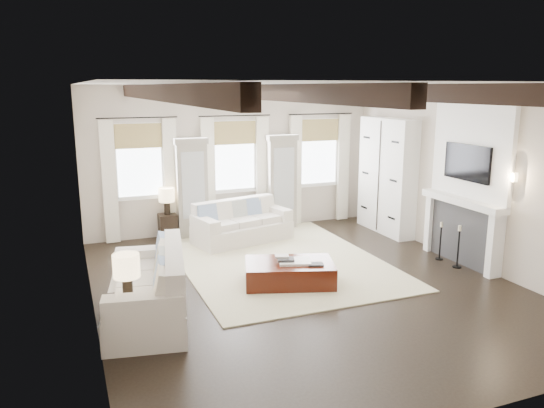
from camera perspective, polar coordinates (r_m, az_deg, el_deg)
name	(u,v)px	position (r m, az deg, el deg)	size (l,w,h in m)	color
ground	(305,285)	(8.73, 3.57, -8.72)	(7.50, 7.50, 0.00)	black
room_shell	(324,161)	(9.35, 5.56, 4.67)	(6.54, 7.54, 3.22)	beige
area_rug	(279,260)	(9.87, 0.75, -6.08)	(3.53, 4.70, 0.02)	beige
sofa_back	(241,225)	(11.04, -3.37, -2.26)	(2.15, 1.35, 0.85)	silver
sofa_left	(152,290)	(7.65, -12.80, -9.01)	(1.40, 2.40, 0.97)	silver
ottoman	(289,273)	(8.70, 1.87, -7.45)	(1.42, 0.89, 0.37)	black
tray	(295,262)	(8.62, 2.47, -6.20)	(0.50, 0.38, 0.04)	white
book_lower	(286,259)	(8.58, 1.50, -5.99)	(0.26, 0.20, 0.04)	#262628
book_upper	(282,256)	(8.64, 1.07, -5.63)	(0.22, 0.17, 0.03)	beige
book_loose	(316,264)	(8.52, 4.72, -6.49)	(0.24, 0.18, 0.03)	#262628
side_table_front	(129,317)	(7.22, -15.08, -11.61)	(0.52, 0.52, 0.52)	black
lamp_front	(126,268)	(6.98, -15.39, -6.70)	(0.34, 0.34, 0.58)	black
side_table_back	(168,227)	(11.36, -11.13, -2.44)	(0.36, 0.36, 0.55)	black
lamp_back	(167,196)	(11.21, -11.27, 0.81)	(0.33, 0.33, 0.56)	black
candlestick_near	(458,250)	(10.00, 19.39, -4.70)	(0.16, 0.16, 0.77)	black
candlestick_far	(440,244)	(10.35, 17.64, -4.12)	(0.15, 0.15, 0.72)	black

